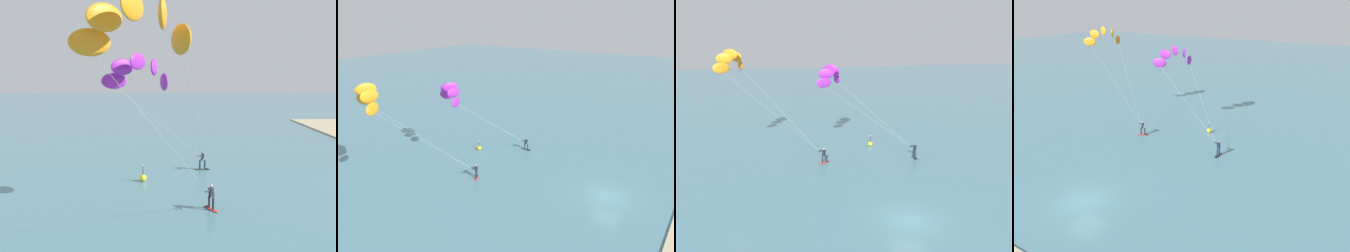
# 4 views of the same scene
# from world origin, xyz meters

# --- Properties ---
(ground_plane) EXTENTS (240.00, 240.00, 0.00)m
(ground_plane) POSITION_xyz_m (0.00, 0.00, 0.00)
(ground_plane) COLOR slate
(kitesurfer_nearshore) EXTENTS (10.64, 8.49, 10.04)m
(kitesurfer_nearshore) POSITION_xyz_m (-2.53, 17.87, 8.49)
(kitesurfer_nearshore) COLOR #333338
(kitesurfer_nearshore) RESTS_ON ground
(kitesurfer_mid_water) EXTENTS (11.62, 7.34, 11.86)m
(kitesurfer_mid_water) POSITION_xyz_m (-13.28, 17.39, 10.24)
(kitesurfer_mid_water) COLOR red
(kitesurfer_mid_water) RESTS_ON ground
(marker_buoy) EXTENTS (0.56, 0.56, 1.38)m
(marker_buoy) POSITION_xyz_m (2.01, 18.08, 0.30)
(marker_buoy) COLOR yellow
(marker_buoy) RESTS_ON ground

